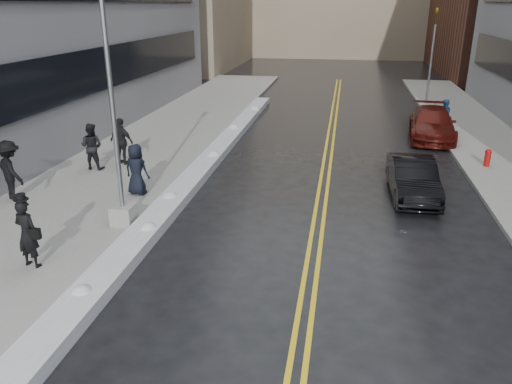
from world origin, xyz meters
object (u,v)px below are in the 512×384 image
at_px(lamppost, 117,148).
at_px(car_maroon, 432,124).
at_px(fire_hydrant, 488,157).
at_px(pedestrian_e, 11,170).
at_px(traffic_signal, 432,53).
at_px(pedestrian_c, 136,169).
at_px(pedestrian_b, 92,146).
at_px(car_black, 413,178).
at_px(pedestrian_d, 122,141).
at_px(pedestrian_east, 444,115).
at_px(pedestrian_fedora, 27,234).

relative_size(lamppost, car_maroon, 1.46).
distance_m(fire_hydrant, pedestrian_e, 18.12).
distance_m(traffic_signal, pedestrian_c, 23.22).
relative_size(pedestrian_b, pedestrian_e, 0.91).
xyz_separation_m(traffic_signal, car_black, (-2.89, -17.71, -2.72)).
xyz_separation_m(lamppost, car_maroon, (10.80, 12.89, -1.78)).
bearing_deg(lamppost, pedestrian_c, 103.03).
distance_m(lamppost, pedestrian_d, 6.39).
xyz_separation_m(pedestrian_e, pedestrian_east, (16.03, 12.63, -0.19)).
height_order(pedestrian_e, pedestrian_east, pedestrian_e).
bearing_deg(traffic_signal, car_maroon, -96.27).
xyz_separation_m(pedestrian_b, car_maroon, (14.26, 8.00, -0.33)).
xyz_separation_m(pedestrian_b, car_black, (12.37, -0.60, -0.40)).
height_order(car_black, car_maroon, car_maroon).
bearing_deg(pedestrian_c, pedestrian_d, -48.45).
distance_m(pedestrian_east, car_black, 9.98).
relative_size(traffic_signal, car_black, 1.45).
height_order(fire_hydrant, pedestrian_east, pedestrian_east).
height_order(pedestrian_b, pedestrian_e, pedestrian_e).
distance_m(lamppost, pedestrian_fedora, 3.42).
bearing_deg(pedestrian_b, car_black, 178.52).
height_order(lamppost, pedestrian_d, lamppost).
relative_size(pedestrian_c, pedestrian_d, 0.93).
relative_size(pedestrian_b, car_black, 0.45).
bearing_deg(car_black, pedestrian_d, 171.13).
height_order(fire_hydrant, pedestrian_b, pedestrian_b).
bearing_deg(pedestrian_fedora, pedestrian_b, -64.24).
xyz_separation_m(pedestrian_e, car_maroon, (15.33, 11.60, -0.42)).
relative_size(fire_hydrant, pedestrian_fedora, 0.40).
bearing_deg(pedestrian_e, lamppost, -163.53).
bearing_deg(pedestrian_c, car_maroon, -127.61).
xyz_separation_m(pedestrian_fedora, pedestrian_e, (-3.29, 4.12, 0.13)).
distance_m(lamppost, pedestrian_c, 2.95).
bearing_deg(pedestrian_fedora, car_maroon, -117.78).
relative_size(car_black, car_maroon, 0.80).
xyz_separation_m(lamppost, pedestrian_d, (-2.54, 5.69, -1.42)).
bearing_deg(pedestrian_e, pedestrian_c, -130.72).
distance_m(fire_hydrant, pedestrian_fedora, 17.34).
height_order(pedestrian_c, car_black, pedestrian_c).
distance_m(lamppost, traffic_signal, 24.98).
height_order(traffic_signal, pedestrian_fedora, traffic_signal).
height_order(lamppost, pedestrian_e, lamppost).
distance_m(pedestrian_c, pedestrian_e, 4.13).
bearing_deg(traffic_signal, pedestrian_east, -92.13).
bearing_deg(car_black, lamppost, -156.17).
bearing_deg(traffic_signal, pedestrian_e, -128.25).
bearing_deg(pedestrian_d, traffic_signal, -114.33).
relative_size(pedestrian_east, car_black, 0.40).
relative_size(fire_hydrant, car_maroon, 0.14).
relative_size(traffic_signal, car_maroon, 1.15).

